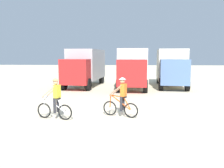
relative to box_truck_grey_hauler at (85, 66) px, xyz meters
name	(u,v)px	position (x,y,z in m)	size (l,w,h in m)	color
ground_plane	(114,121)	(3.28, -11.39, -1.87)	(120.00, 120.00, 0.00)	beige
box_truck_grey_hauler	(85,66)	(0.00, 0.00, 0.00)	(3.04, 6.96, 3.35)	#9E9EA3
box_truck_avon_van	(133,66)	(4.31, -0.85, 0.00)	(2.68, 6.85, 3.35)	white
box_truck_cream_rv	(171,66)	(7.79, 0.26, 0.00)	(2.94, 6.93, 3.35)	beige
cyclist_orange_shirt	(55,100)	(0.69, -11.30, -1.03)	(1.69, 0.62, 1.82)	black
cyclist_cowboy_hat	(121,99)	(3.57, -10.71, -1.03)	(1.63, 0.77, 1.82)	black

